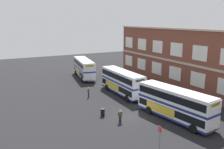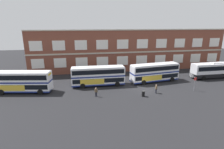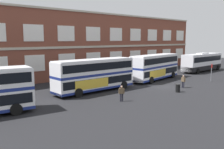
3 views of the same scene
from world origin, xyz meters
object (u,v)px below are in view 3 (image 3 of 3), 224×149
Objects in this scene: second_passenger at (183,81)px; bus_stand_flag at (212,71)px; waiting_passenger at (122,93)px; touring_coach at (202,62)px; station_litter_bin at (178,88)px; double_decker_far at (155,67)px; double_decker_middle at (95,75)px.

second_passenger is 0.63× the size of bus_stand_flag.
waiting_passenger is 0.63× the size of bus_stand_flag.
waiting_passenger is 1.00× the size of second_passenger.
waiting_passenger is (-29.31, -6.50, -0.98)m from touring_coach.
touring_coach is 12.32m from bus_stand_flag.
waiting_passenger is 1.65× the size of station_litter_bin.
waiting_passenger is at bearing 178.71° from bus_stand_flag.
bus_stand_flag is (19.12, -0.43, 0.70)m from waiting_passenger.
double_decker_far is 9.50m from station_litter_bin.
touring_coach is at bearing 0.69° from double_decker_far.
bus_stand_flag is (18.12, -6.28, -0.51)m from double_decker_middle.
double_decker_middle is at bearing 80.26° from waiting_passenger.
touring_coach is (28.30, 0.64, -0.24)m from double_decker_middle.
station_litter_bin is (-5.30, -7.71, -1.63)m from double_decker_far.
station_litter_bin is (-2.88, -1.05, -0.41)m from second_passenger.
station_litter_bin is at bearing -9.48° from waiting_passenger.
double_decker_middle is 28.31m from touring_coach.
touring_coach is 11.68× the size of station_litter_bin.
touring_coach is at bearing 20.69° from station_litter_bin.
second_passenger is at bearing -31.12° from double_decker_middle.
bus_stand_flag is at bearing -0.61° from second_passenger.
touring_coach is at bearing 12.50° from waiting_passenger.
touring_coach reaches higher than station_litter_bin.
touring_coach is 19.31m from second_passenger.
second_passenger is at bearing -109.94° from double_decker_far.
station_litter_bin is (7.39, -7.25, -1.63)m from double_decker_middle.
double_decker_middle is 0.92× the size of touring_coach.
touring_coach is at bearing 20.79° from second_passenger.
waiting_passenger and second_passenger have the same top height.
waiting_passenger is 19.14m from bus_stand_flag.
double_decker_far is 6.62× the size of second_passenger.
bus_stand_flag is at bearing -1.29° from waiting_passenger.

